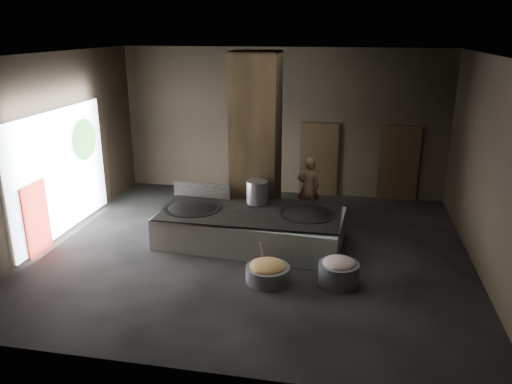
% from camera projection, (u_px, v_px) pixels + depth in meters
% --- Properties ---
extents(floor, '(10.00, 9.00, 0.10)m').
position_uv_depth(floor, '(253.00, 252.00, 11.92)').
color(floor, black).
rests_on(floor, ground).
extents(ceiling, '(10.00, 9.00, 0.10)m').
position_uv_depth(ceiling, '(253.00, 52.00, 10.47)').
color(ceiling, black).
rests_on(ceiling, back_wall).
extents(back_wall, '(10.00, 0.10, 4.50)m').
position_uv_depth(back_wall, '(282.00, 122.00, 15.43)').
color(back_wall, black).
rests_on(back_wall, ground).
extents(front_wall, '(10.00, 0.10, 4.50)m').
position_uv_depth(front_wall, '(189.00, 239.00, 6.95)').
color(front_wall, black).
rests_on(front_wall, ground).
extents(left_wall, '(0.10, 9.00, 4.50)m').
position_uv_depth(left_wall, '(49.00, 149.00, 12.10)').
color(left_wall, black).
rests_on(left_wall, ground).
extents(right_wall, '(0.10, 9.00, 4.50)m').
position_uv_depth(right_wall, '(493.00, 170.00, 10.28)').
color(right_wall, black).
rests_on(right_wall, ground).
extents(pillar, '(1.20, 1.20, 4.50)m').
position_uv_depth(pillar, '(256.00, 140.00, 13.02)').
color(pillar, black).
rests_on(pillar, ground).
extents(hearth_platform, '(4.54, 2.39, 0.77)m').
position_uv_depth(hearth_platform, '(251.00, 228.00, 12.19)').
color(hearth_platform, silver).
rests_on(hearth_platform, ground).
extents(platform_cap, '(4.31, 2.07, 0.03)m').
position_uv_depth(platform_cap, '(251.00, 211.00, 12.06)').
color(platform_cap, black).
rests_on(platform_cap, hearth_platform).
extents(wok_left, '(1.39, 1.39, 0.38)m').
position_uv_depth(wok_left, '(193.00, 211.00, 12.29)').
color(wok_left, black).
rests_on(wok_left, hearth_platform).
extents(wok_left_rim, '(1.42, 1.42, 0.05)m').
position_uv_depth(wok_left_rim, '(193.00, 208.00, 12.27)').
color(wok_left_rim, black).
rests_on(wok_left_rim, hearth_platform).
extents(wok_right, '(1.29, 1.29, 0.36)m').
position_uv_depth(wok_right, '(307.00, 217.00, 11.88)').
color(wok_right, black).
rests_on(wok_right, hearth_platform).
extents(wok_right_rim, '(1.32, 1.32, 0.05)m').
position_uv_depth(wok_right_rim, '(307.00, 214.00, 11.86)').
color(wok_right_rim, black).
rests_on(wok_right_rim, hearth_platform).
extents(stock_pot, '(0.54, 0.54, 0.57)m').
position_uv_depth(stock_pot, '(257.00, 192.00, 12.46)').
color(stock_pot, '#B6B7BE').
rests_on(stock_pot, hearth_platform).
extents(splash_guard, '(1.53, 0.16, 0.38)m').
position_uv_depth(splash_guard, '(202.00, 190.00, 12.95)').
color(splash_guard, black).
rests_on(splash_guard, hearth_platform).
extents(cook, '(0.70, 0.53, 1.72)m').
position_uv_depth(cook, '(308.00, 188.00, 13.70)').
color(cook, brown).
rests_on(cook, ground).
extents(veg_basin, '(1.19, 1.19, 0.34)m').
position_uv_depth(veg_basin, '(268.00, 274.00, 10.38)').
color(veg_basin, gray).
rests_on(veg_basin, ground).
extents(veg_fill, '(0.76, 0.76, 0.23)m').
position_uv_depth(veg_fill, '(268.00, 266.00, 10.33)').
color(veg_fill, '#A4A750').
rests_on(veg_fill, veg_basin).
extents(ladle, '(0.05, 0.37, 0.65)m').
position_uv_depth(ladle, '(262.00, 254.00, 10.43)').
color(ladle, '#B6B7BE').
rests_on(ladle, veg_basin).
extents(meat_basin, '(0.92, 0.92, 0.45)m').
position_uv_depth(meat_basin, '(339.00, 273.00, 10.28)').
color(meat_basin, gray).
rests_on(meat_basin, ground).
extents(meat_fill, '(0.69, 0.69, 0.26)m').
position_uv_depth(meat_fill, '(339.00, 264.00, 10.21)').
color(meat_fill, '#AE7268').
rests_on(meat_fill, meat_basin).
extents(doorway_near, '(1.18, 0.08, 2.38)m').
position_uv_depth(doorway_near, '(319.00, 161.00, 15.48)').
color(doorway_near, black).
rests_on(doorway_near, ground).
extents(doorway_near_glow, '(0.81, 0.04, 1.90)m').
position_uv_depth(doorway_near_glow, '(315.00, 162.00, 15.61)').
color(doorway_near_glow, '#8C6647').
rests_on(doorway_near_glow, ground).
extents(doorway_far, '(1.18, 0.08, 2.38)m').
position_uv_depth(doorway_far, '(399.00, 165.00, 15.05)').
color(doorway_far, black).
rests_on(doorway_far, ground).
extents(doorway_far_glow, '(0.90, 0.04, 2.13)m').
position_uv_depth(doorway_far_glow, '(407.00, 166.00, 15.16)').
color(doorway_far_glow, '#8C6647').
rests_on(doorway_far_glow, ground).
extents(left_opening, '(0.04, 4.20, 3.10)m').
position_uv_depth(left_opening, '(61.00, 172.00, 12.48)').
color(left_opening, white).
rests_on(left_opening, ground).
extents(pavilion_sliver, '(0.05, 0.90, 1.70)m').
position_uv_depth(pavilion_sliver, '(36.00, 219.00, 11.49)').
color(pavilion_sliver, maroon).
rests_on(pavilion_sliver, ground).
extents(tree_silhouette, '(0.28, 1.10, 1.10)m').
position_uv_depth(tree_silhouette, '(84.00, 140.00, 13.30)').
color(tree_silhouette, '#194714').
rests_on(tree_silhouette, left_opening).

